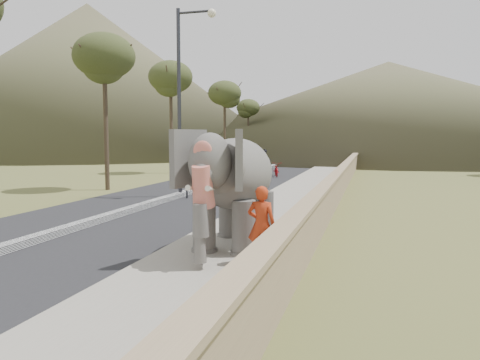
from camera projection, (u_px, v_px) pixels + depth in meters
The scene contains 12 objects.
ground at pixel (179, 298), 7.75m from camera, with size 160.00×160.00×0.00m, color olive.
road at pixel (163, 202), 18.68m from camera, with size 7.00×120.00×0.03m, color black.
median at pixel (163, 200), 18.67m from camera, with size 0.35×120.00×0.22m, color black.
walkway at pixel (286, 206), 17.31m from camera, with size 3.00×120.00×0.15m, color #9E9687.
parapet at pixel (332, 195), 16.82m from camera, with size 0.30×120.00×1.10m, color tan.
lamppost at pixel (186, 84), 19.83m from camera, with size 1.76×0.36×8.00m.
signboard at pixel (187, 160), 19.65m from camera, with size 0.60×0.08×2.40m.
hill_left at pixel (89, 79), 69.70m from camera, with size 60.00×60.00×22.00m, color brown.
hill_far at pixel (387, 107), 72.74m from camera, with size 80.00×80.00×14.00m, color brown.
elephant_and_man at pixel (236, 189), 10.77m from camera, with size 2.20×3.67×2.62m.
motorcyclist at pixel (272, 166), 30.42m from camera, with size 1.74×1.90×1.77m.
trees at pixel (302, 119), 31.41m from camera, with size 48.20×43.25×8.36m.
Camera 1 is at (3.04, -6.96, 2.70)m, focal length 35.00 mm.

